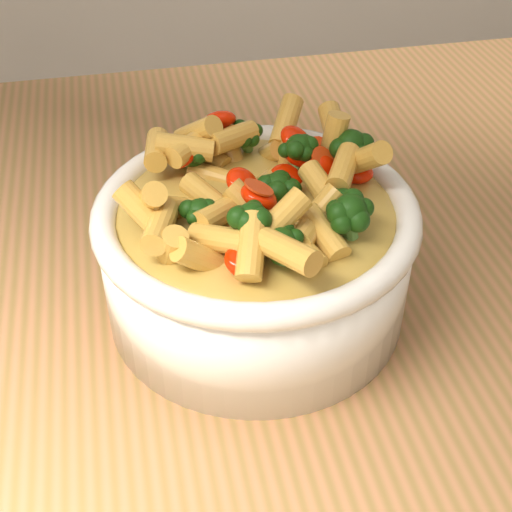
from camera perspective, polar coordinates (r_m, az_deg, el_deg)
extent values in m
cube|color=#B6784E|center=(0.66, 0.05, -0.55)|extent=(1.20, 0.80, 0.04)
cylinder|color=#B6784E|center=(1.39, 19.68, -2.81)|extent=(0.05, 0.05, 0.86)
cylinder|color=white|center=(0.56, 0.00, -0.37)|extent=(0.24, 0.24, 0.09)
ellipsoid|color=white|center=(0.58, 0.00, -2.61)|extent=(0.22, 0.22, 0.04)
torus|color=white|center=(0.53, 0.00, 3.55)|extent=(0.25, 0.25, 0.02)
ellipsoid|color=gold|center=(0.53, 0.00, 3.55)|extent=(0.21, 0.21, 0.02)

